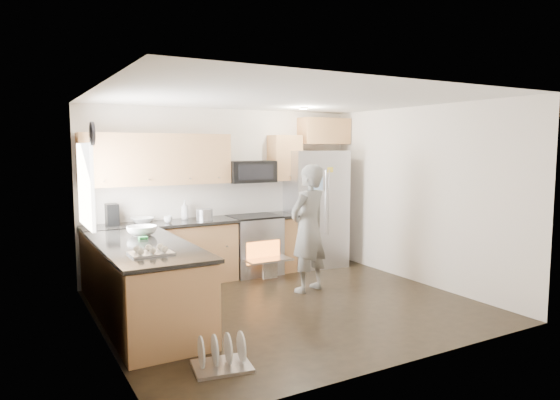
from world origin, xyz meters
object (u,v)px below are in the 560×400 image
stove_range (254,231)px  person (308,228)px  dish_rack (222,359)px  refrigerator (314,208)px

stove_range → person: 1.29m
stove_range → person: stove_range is taller
stove_range → person: bearing=-79.9°
stove_range → person: size_ratio=1.01×
person → dish_rack: (-2.02, -1.69, -0.80)m
stove_range → dish_rack: stove_range is taller
person → dish_rack: size_ratio=3.06×
refrigerator → person: size_ratio=1.10×
refrigerator → dish_rack: size_ratio=3.38×
stove_range → refrigerator: refrigerator is taller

